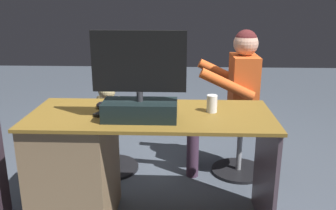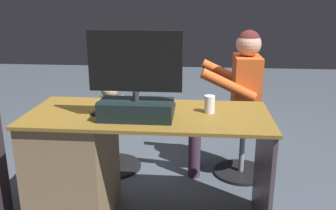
# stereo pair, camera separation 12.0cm
# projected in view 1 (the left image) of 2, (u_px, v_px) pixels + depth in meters

# --- Properties ---
(ground_plane) EXTENTS (10.00, 10.00, 0.00)m
(ground_plane) POSITION_uv_depth(u_px,v_px,m) (157.00, 189.00, 2.85)
(ground_plane) COLOR #434B57
(desk) EXTENTS (1.49, 0.63, 0.76)m
(desk) POSITION_uv_depth(u_px,v_px,m) (89.00, 165.00, 2.35)
(desk) COLOR brown
(desk) RESTS_ON ground_plane
(monitor) EXTENTS (0.53, 0.21, 0.51)m
(monitor) POSITION_uv_depth(u_px,v_px,m) (140.00, 94.00, 2.09)
(monitor) COLOR black
(monitor) RESTS_ON desk
(keyboard) EXTENTS (0.42, 0.14, 0.02)m
(keyboard) POSITION_uv_depth(u_px,v_px,m) (144.00, 106.00, 2.34)
(keyboard) COLOR black
(keyboard) RESTS_ON desk
(computer_mouse) EXTENTS (0.06, 0.10, 0.04)m
(computer_mouse) POSITION_uv_depth(u_px,v_px,m) (101.00, 105.00, 2.34)
(computer_mouse) COLOR #2A2832
(computer_mouse) RESTS_ON desk
(cup) EXTENTS (0.06, 0.06, 0.11)m
(cup) POSITION_uv_depth(u_px,v_px,m) (212.00, 104.00, 2.24)
(cup) COLOR white
(cup) RESTS_ON desk
(tv_remote) EXTENTS (0.11, 0.15, 0.02)m
(tv_remote) POSITION_uv_depth(u_px,v_px,m) (103.00, 112.00, 2.22)
(tv_remote) COLOR black
(tv_remote) RESTS_ON desk
(office_chair_teddy) EXTENTS (0.48, 0.48, 0.46)m
(office_chair_teddy) POSITION_uv_depth(u_px,v_px,m) (109.00, 142.00, 3.11)
(office_chair_teddy) COLOR black
(office_chair_teddy) RESTS_ON ground_plane
(teddy_bear) EXTENTS (0.22, 0.22, 0.32)m
(teddy_bear) POSITION_uv_depth(u_px,v_px,m) (108.00, 101.00, 3.02)
(teddy_bear) COLOR #D4BE83
(teddy_bear) RESTS_ON office_chair_teddy
(visitor_chair) EXTENTS (0.45, 0.45, 0.46)m
(visitor_chair) POSITION_uv_depth(u_px,v_px,m) (240.00, 142.00, 3.05)
(visitor_chair) COLOR black
(visitor_chair) RESTS_ON ground_plane
(person) EXTENTS (0.54, 0.48, 1.20)m
(person) POSITION_uv_depth(u_px,v_px,m) (232.00, 92.00, 2.92)
(person) COLOR #D95722
(person) RESTS_ON ground_plane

